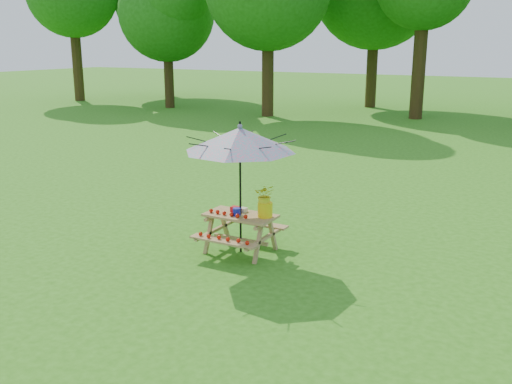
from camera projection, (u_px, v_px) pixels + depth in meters
The scene contains 6 objects.
ground at pixel (237, 367), 6.32m from camera, with size 120.00×120.00×0.00m, color #2F6F15.
picnic_table at pixel (241, 234), 9.74m from camera, with size 1.20×1.32×0.67m.
patio_umbrella at pixel (240, 140), 9.33m from camera, with size 2.31×2.31×2.25m.
produce_bins at pixel (238, 211), 9.68m from camera, with size 0.26×0.38×0.13m.
tomatoes_row at pixel (227, 214), 9.56m from camera, with size 0.77×0.13×0.07m, color red, non-canonical shape.
flower_bucket at pixel (265, 199), 9.44m from camera, with size 0.43×0.41×0.56m.
Camera 1 is at (2.90, -4.82, 3.48)m, focal length 40.00 mm.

